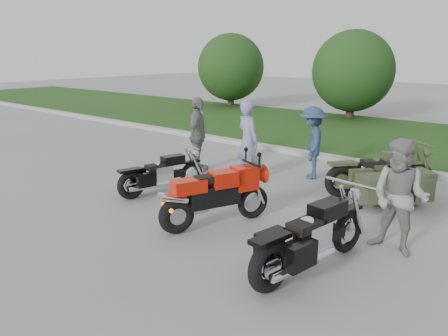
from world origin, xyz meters
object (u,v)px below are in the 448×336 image
Objects in this scene: cruiser_right at (308,241)px; cruiser_sidecar at (386,182)px; sportbike_red at (214,194)px; person_denim at (312,143)px; person_grey at (400,197)px; person_stripe at (248,140)px; cruiser_left at (159,175)px; person_back at (198,135)px.

cruiser_right is 3.70m from cruiser_sidecar.
sportbike_red is 1.17× the size of person_denim.
person_stripe is at bearing 161.13° from person_grey.
person_back reaches higher than cruiser_left.
person_back reaches higher than sportbike_red.
sportbike_red is 0.83× the size of cruiser_right.
person_stripe is (-1.34, 2.79, 0.36)m from sportbike_red.
person_grey reaches higher than person_denim.
person_stripe is 1.09× the size of person_denim.
person_denim is (-2.35, 4.32, 0.40)m from cruiser_right.
cruiser_left is at bearing 169.58° from person_back.
person_stripe reaches higher than cruiser_left.
person_grey is 4.20m from person_denim.
cruiser_left is 1.08× the size of person_back.
person_denim is at bearing 73.25° from cruiser_left.
sportbike_red is 3.08m from person_grey.
cruiser_right is at bearing -45.10° from cruiser_sidecar.
cruiser_left is 0.91× the size of cruiser_sidecar.
sportbike_red is at bearing -79.32° from cruiser_sidecar.
cruiser_left is 4.45m from cruiser_right.
person_grey is 0.94× the size of person_back.
cruiser_left is 1.14× the size of person_grey.
cruiser_right reaches higher than cruiser_left.
cruiser_sidecar is 4.79m from person_back.
person_back is at bearing 29.90° from person_stripe.
cruiser_sidecar is 1.29× the size of person_denim.
person_denim reaches higher than cruiser_sidecar.
sportbike_red is at bearing 177.25° from cruiser_right.
person_stripe reaches higher than cruiser_sidecar.
person_stripe is 1.07× the size of person_grey.
cruiser_sidecar is at bearing -151.00° from person_stripe.
person_denim is at bearing -115.47° from person_stripe.
person_stripe is 1.59m from person_denim.
person_stripe is (0.82, 2.16, 0.56)m from cruiser_left.
cruiser_left is 1.07× the size of person_stripe.
cruiser_sidecar is 1.19× the size of person_back.
cruiser_left is 5.09m from person_grey.
person_back reaches higher than person_grey.
person_denim is (-0.19, 3.88, 0.28)m from sportbike_red.
person_back is (-1.45, -0.23, -0.01)m from person_stripe.
person_denim is (1.97, 3.26, 0.48)m from cruiser_left.
cruiser_sidecar is (-0.24, 3.69, -0.04)m from cruiser_right.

